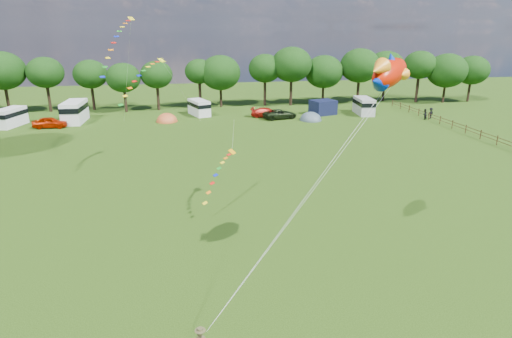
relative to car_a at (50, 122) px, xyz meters
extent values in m
plane|color=black|center=(23.50, -42.74, -0.77)|extent=(180.00, 180.00, 0.00)
cylinder|color=black|center=(-9.70, 12.63, 1.33)|extent=(0.49, 0.49, 4.21)
ellipsoid|color=black|center=(-9.70, 12.63, 6.10)|extent=(7.11, 7.11, 6.05)
cylinder|color=black|center=(-3.41, 12.95, 1.35)|extent=(0.49, 0.49, 4.25)
ellipsoid|color=black|center=(-3.41, 12.95, 5.68)|extent=(5.86, 5.86, 4.98)
cylinder|color=black|center=(3.47, 13.57, 1.18)|extent=(0.47, 0.47, 3.90)
ellipsoid|color=black|center=(3.47, 13.57, 5.22)|extent=(5.58, 5.58, 4.74)
cylinder|color=black|center=(9.14, 10.52, 1.01)|extent=(0.44, 0.44, 3.56)
ellipsoid|color=black|center=(9.14, 10.52, 4.87)|extent=(5.56, 5.56, 4.73)
cylinder|color=black|center=(14.40, 11.49, 1.20)|extent=(0.47, 0.47, 3.95)
ellipsoid|color=black|center=(14.40, 11.49, 5.18)|extent=(5.33, 5.33, 4.53)
cylinder|color=black|center=(21.58, 13.28, 1.39)|extent=(0.50, 0.50, 4.33)
ellipsoid|color=black|center=(21.58, 13.28, 5.42)|extent=(4.95, 4.95, 4.21)
cylinder|color=black|center=(25.20, 12.82, 0.88)|extent=(0.43, 0.43, 3.31)
ellipsoid|color=black|center=(25.20, 12.82, 5.18)|extent=(7.03, 7.03, 5.98)
cylinder|color=black|center=(33.16, 13.05, 1.41)|extent=(0.50, 0.50, 4.36)
ellipsoid|color=black|center=(33.16, 13.05, 5.78)|extent=(5.84, 5.84, 4.97)
cylinder|color=black|center=(37.75, 12.18, 1.50)|extent=(0.51, 0.51, 4.55)
ellipsoid|color=black|center=(37.75, 12.18, 6.46)|extent=(7.15, 7.15, 6.08)
cylinder|color=black|center=(43.99, 12.88, 0.83)|extent=(0.42, 0.42, 3.21)
ellipsoid|color=black|center=(43.99, 12.88, 5.02)|extent=(6.90, 6.90, 5.86)
cylinder|color=black|center=(50.48, 12.22, 1.31)|extent=(0.48, 0.48, 4.17)
ellipsoid|color=black|center=(50.48, 12.22, 6.08)|extent=(7.16, 7.16, 6.09)
cylinder|color=black|center=(56.47, 14.14, 1.06)|extent=(0.45, 0.45, 3.66)
ellipsoid|color=black|center=(56.47, 14.14, 5.53)|extent=(7.05, 7.05, 5.99)
cylinder|color=black|center=(61.91, 11.62, 1.55)|extent=(0.52, 0.52, 4.65)
ellipsoid|color=black|center=(61.91, 11.62, 6.11)|extent=(5.96, 5.96, 5.06)
cylinder|color=black|center=(66.65, 10.30, 0.82)|extent=(0.42, 0.42, 3.19)
ellipsoid|color=black|center=(66.65, 10.30, 5.12)|extent=(7.23, 7.23, 6.14)
cylinder|color=black|center=(72.05, 10.69, 0.99)|extent=(0.44, 0.44, 3.52)
ellipsoid|color=black|center=(72.05, 10.69, 5.08)|extent=(6.22, 6.22, 5.28)
cylinder|color=#472D19|center=(55.50, -18.74, -0.17)|extent=(0.12, 0.12, 1.20)
cylinder|color=#472D19|center=(55.50, -20.24, 0.18)|extent=(0.08, 3.00, 0.08)
cylinder|color=#472D19|center=(55.50, -20.24, -0.22)|extent=(0.08, 3.00, 0.08)
cylinder|color=#472D19|center=(55.50, -15.74, -0.17)|extent=(0.12, 0.12, 1.20)
cylinder|color=#472D19|center=(55.50, -17.24, 0.18)|extent=(0.08, 3.00, 0.08)
cylinder|color=#472D19|center=(55.50, -17.24, -0.22)|extent=(0.08, 3.00, 0.08)
cylinder|color=#472D19|center=(55.50, -12.74, -0.17)|extent=(0.12, 0.12, 1.20)
cylinder|color=#472D19|center=(55.50, -14.24, 0.18)|extent=(0.08, 3.00, 0.08)
cylinder|color=#472D19|center=(55.50, -14.24, -0.22)|extent=(0.08, 3.00, 0.08)
cylinder|color=#472D19|center=(55.50, -9.74, -0.17)|extent=(0.12, 0.12, 1.20)
cylinder|color=#472D19|center=(55.50, -11.24, 0.18)|extent=(0.08, 3.00, 0.08)
cylinder|color=#472D19|center=(55.50, -11.24, -0.22)|extent=(0.08, 3.00, 0.08)
cylinder|color=#472D19|center=(55.50, -6.74, -0.17)|extent=(0.12, 0.12, 1.20)
cylinder|color=#472D19|center=(55.50, -8.24, 0.18)|extent=(0.08, 3.00, 0.08)
cylinder|color=#472D19|center=(55.50, -8.24, -0.22)|extent=(0.08, 3.00, 0.08)
cylinder|color=#472D19|center=(55.50, -3.74, -0.17)|extent=(0.12, 0.12, 1.20)
cylinder|color=#472D19|center=(55.50, -5.24, 0.18)|extent=(0.08, 3.00, 0.08)
cylinder|color=#472D19|center=(55.50, -5.24, -0.22)|extent=(0.08, 3.00, 0.08)
cylinder|color=#472D19|center=(55.50, -0.74, -0.17)|extent=(0.12, 0.12, 1.20)
cylinder|color=#472D19|center=(55.50, -2.24, 0.18)|extent=(0.08, 3.00, 0.08)
cylinder|color=#472D19|center=(55.50, -2.24, -0.22)|extent=(0.08, 3.00, 0.08)
cylinder|color=#472D19|center=(55.50, 2.26, -0.17)|extent=(0.12, 0.12, 1.20)
cylinder|color=#472D19|center=(55.50, 0.76, 0.18)|extent=(0.08, 3.00, 0.08)
cylinder|color=#472D19|center=(55.50, 0.76, -0.22)|extent=(0.08, 3.00, 0.08)
cylinder|color=#472D19|center=(55.50, 5.26, -0.17)|extent=(0.12, 0.12, 1.20)
cylinder|color=#472D19|center=(55.50, 3.76, 0.18)|extent=(0.08, 3.00, 0.08)
cylinder|color=#472D19|center=(55.50, 3.76, -0.22)|extent=(0.08, 3.00, 0.08)
cylinder|color=#472D19|center=(55.50, 8.26, -0.17)|extent=(0.12, 0.12, 1.20)
cylinder|color=#472D19|center=(55.50, 6.76, 0.18)|extent=(0.08, 3.00, 0.08)
cylinder|color=#472D19|center=(55.50, 6.76, -0.22)|extent=(0.08, 3.00, 0.08)
imported|color=#AB1C00|center=(0.00, 0.00, 0.00)|extent=(4.69, 1.98, 1.54)
imported|color=#A8170D|center=(31.49, 2.23, -0.04)|extent=(5.28, 3.66, 1.46)
imported|color=black|center=(33.25, 0.87, -0.05)|extent=(5.75, 3.61, 1.45)
cube|color=white|center=(-5.80, 2.06, 0.51)|extent=(3.45, 5.53, 2.57)
cube|color=black|center=(-5.80, 2.06, 1.03)|extent=(3.52, 5.64, 0.61)
cylinder|color=black|center=(-6.22, 0.49, -0.41)|extent=(0.77, 0.45, 0.72)
cylinder|color=black|center=(-5.38, 3.62, -0.41)|extent=(0.77, 0.45, 0.72)
cube|color=white|center=(2.64, 3.50, 0.78)|extent=(2.79, 6.26, 3.10)
cube|color=black|center=(2.64, 3.50, 1.41)|extent=(2.84, 6.38, 0.73)
cylinder|color=black|center=(2.59, 1.55, -0.34)|extent=(0.88, 0.34, 0.87)
cylinder|color=black|center=(2.68, 5.45, -0.34)|extent=(0.88, 0.34, 0.87)
cube|color=white|center=(21.05, 5.79, 0.45)|extent=(3.57, 5.29, 2.44)
cube|color=black|center=(21.05, 5.79, 0.94)|extent=(3.64, 5.39, 0.58)
cylinder|color=black|center=(21.56, 4.34, -0.43)|extent=(0.73, 0.46, 0.69)
cylinder|color=black|center=(20.55, 7.24, -0.43)|extent=(0.73, 0.46, 0.69)
cube|color=#B4B4B6|center=(47.48, 2.29, 0.54)|extent=(2.80, 5.48, 2.63)
cube|color=black|center=(47.48, 2.29, 1.08)|extent=(2.86, 5.59, 0.62)
cylinder|color=black|center=(47.30, 0.64, -0.40)|extent=(0.77, 0.35, 0.74)
cylinder|color=black|center=(47.66, 3.94, -0.40)|extent=(0.77, 0.35, 0.74)
ellipsoid|color=#C85929|center=(16.03, 1.60, -0.75)|extent=(3.08, 3.55, 2.53)
cylinder|color=#C85929|center=(16.03, 1.60, -0.73)|extent=(3.24, 3.24, 0.08)
ellipsoid|color=#485961|center=(37.61, -1.05, -0.75)|extent=(3.22, 3.70, 2.52)
cylinder|color=#485961|center=(37.61, -1.05, -0.73)|extent=(3.38, 3.38, 0.08)
cube|color=#121635|center=(40.86, 3.12, 0.37)|extent=(4.39, 3.94, 2.29)
ellipsoid|color=#C31600|center=(29.35, -41.74, 10.45)|extent=(3.45, 3.28, 2.01)
ellipsoid|color=#F3FE1E|center=(29.35, -41.74, 10.29)|extent=(2.15, 2.04, 1.10)
cone|color=orange|center=(28.22, -42.75, 10.76)|extent=(1.50, 1.48, 1.06)
cone|color=#0021A1|center=(28.22, -42.75, 10.14)|extent=(1.50, 1.48, 1.06)
cone|color=#0021A1|center=(29.43, -41.67, 11.10)|extent=(1.14, 1.16, 0.90)
sphere|color=white|center=(30.01, -40.67, 10.64)|extent=(0.33, 0.33, 0.33)
sphere|color=black|center=(30.03, -40.57, 10.64)|extent=(0.17, 0.17, 0.17)
cube|color=yellow|center=(13.68, -13.46, 13.57)|extent=(0.76, 0.74, 0.36)
cube|color=red|center=(13.41, -13.96, 13.35)|extent=(0.55, 0.48, 0.10)
cube|color=orange|center=(13.14, -14.45, 13.08)|extent=(0.55, 0.48, 0.11)
cube|color=yellow|center=(12.87, -14.95, 12.74)|extent=(0.55, 0.48, 0.12)
cube|color=#198C1E|center=(12.60, -15.44, 12.31)|extent=(0.54, 0.47, 0.13)
cube|color=#0C1EB2|center=(12.33, -15.94, 11.81)|extent=(0.54, 0.47, 0.14)
cube|color=red|center=(12.06, -16.43, 11.22)|extent=(0.54, 0.47, 0.15)
cube|color=orange|center=(11.79, -16.93, 10.56)|extent=(0.54, 0.46, 0.15)
cube|color=yellow|center=(11.52, -17.42, 9.81)|extent=(0.53, 0.46, 0.16)
cube|color=#198C1E|center=(11.25, -17.92, 8.99)|extent=(0.53, 0.45, 0.17)
cube|color=#0C1EB2|center=(10.98, -18.41, 8.08)|extent=(0.52, 0.45, 0.17)
cube|color=#F9FF17|center=(16.80, -19.44, 9.67)|extent=(0.77, 0.79, 0.37)
cube|color=red|center=(16.39, -19.89, 9.56)|extent=(0.51, 0.57, 0.10)
cube|color=orange|center=(15.99, -20.34, 9.41)|extent=(0.50, 0.57, 0.11)
cube|color=yellow|center=(15.58, -20.79, 9.18)|extent=(0.50, 0.57, 0.12)
cube|color=#198C1E|center=(15.18, -21.24, 8.88)|extent=(0.50, 0.56, 0.13)
cube|color=#0C1EB2|center=(14.77, -21.69, 8.49)|extent=(0.49, 0.56, 0.14)
cube|color=red|center=(14.37, -22.14, 8.02)|extent=(0.49, 0.56, 0.15)
cube|color=orange|center=(13.96, -22.59, 7.47)|extent=(0.49, 0.55, 0.16)
cube|color=yellow|center=(13.56, -23.04, 6.84)|extent=(0.48, 0.55, 0.17)
cube|color=#198C1E|center=(13.15, -23.49, 6.14)|extent=(0.48, 0.55, 0.17)
cube|color=#F09C07|center=(22.38, -29.63, 3.09)|extent=(0.70, 0.72, 0.34)
cube|color=red|center=(22.07, -30.17, 3.02)|extent=(0.46, 0.52, 0.09)
cube|color=orange|center=(21.75, -30.71, 2.91)|extent=(0.46, 0.52, 0.10)
cube|color=yellow|center=(21.44, -31.25, 2.72)|extent=(0.46, 0.52, 0.11)
cube|color=#198C1E|center=(21.12, -31.79, 2.45)|extent=(0.45, 0.51, 0.12)
cube|color=#0C1EB2|center=(20.81, -32.33, 2.09)|extent=(0.45, 0.51, 0.13)
cube|color=red|center=(20.49, -32.87, 1.66)|extent=(0.45, 0.51, 0.14)
cube|color=orange|center=(20.18, -33.41, 1.15)|extent=(0.44, 0.51, 0.15)
cube|color=yellow|center=(19.86, -33.95, 0.56)|extent=(0.44, 0.50, 0.15)
imported|color=black|center=(54.90, -3.48, 0.06)|extent=(0.95, 0.84, 1.67)
imported|color=black|center=(56.29, -2.84, 0.07)|extent=(1.20, 0.92, 1.69)
camera|label=1|loc=(18.77, -62.87, 12.72)|focal=30.00mm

